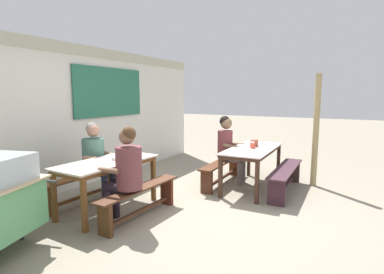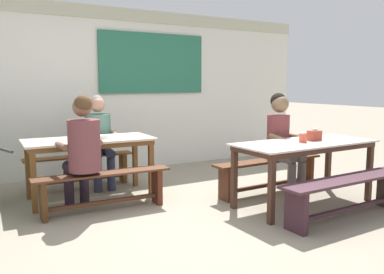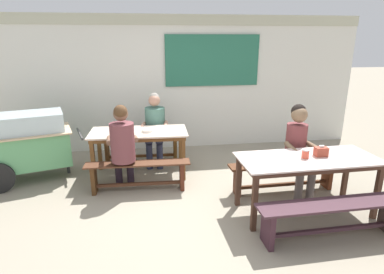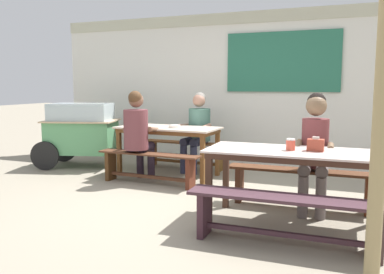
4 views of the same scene
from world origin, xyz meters
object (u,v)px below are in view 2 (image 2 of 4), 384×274
Objects in this scene: dining_table_far at (90,145)px; person_right_near_table at (282,136)px; bench_near_back at (269,170)px; bench_near_front at (347,191)px; condiment_jar at (303,137)px; person_center_facing at (99,135)px; bench_far_front at (104,186)px; soup_bowl at (102,137)px; tissue_box at (314,135)px; person_left_back_turned at (83,147)px; dining_table_near at (305,148)px; bench_far_back at (80,167)px.

person_right_near_table is (2.26, -0.99, 0.08)m from dining_table_far.
dining_table_far is 0.95× the size of bench_near_back.
bench_near_front is 14.92× the size of condiment_jar.
bench_near_front is 3.28m from person_center_facing.
bench_near_front is at bearing -55.02° from person_center_facing.
condiment_jar is at bearing -36.52° from dining_table_far.
bench_far_front is 0.74m from soup_bowl.
person_center_facing is (0.28, 0.53, 0.05)m from dining_table_far.
person_center_facing is at bearing 75.18° from bench_far_front.
person_center_facing reaches higher than bench_far_front.
tissue_box reaches higher than condiment_jar.
person_right_near_table is at bearing 96.16° from tissue_box.
condiment_jar is at bearing -169.63° from tissue_box.
dining_table_far is 0.59m from person_left_back_turned.
soup_bowl is at bearing 156.40° from bench_near_back.
person_right_near_table reaches higher than dining_table_far.
bench_far_front is 2.36m from condiment_jar.
bench_far_front is at bearing 156.64° from dining_table_near.
condiment_jar is at bearing -23.40° from person_left_back_turned.
bench_near_front is (2.16, -1.53, 0.02)m from bench_far_front.
person_left_back_turned is 2.51m from condiment_jar.
bench_near_back is at bearing -8.64° from bench_far_front.
dining_table_far is 2.76m from tissue_box.
person_center_facing is at bearing 76.47° from soup_bowl.
tissue_box is 0.93× the size of soup_bowl.
person_right_near_table is at bearing 76.34° from dining_table_near.
bench_near_front is at bearing -33.92° from person_left_back_turned.
person_left_back_turned reaches higher than person_center_facing.
person_left_back_turned is at bearing 169.70° from person_right_near_table.
bench_far_back is 1.26m from person_left_back_turned.
bench_near_back is 0.96× the size of bench_near_front.
dining_table_far is 1.20× the size of person_left_back_turned.
bench_near_front is 10.22× the size of soup_bowl.
condiment_jar is at bearing -48.98° from person_center_facing.
condiment_jar is (-0.06, 0.60, 0.51)m from bench_near_front.
bench_far_front is 0.89× the size of bench_near_front.
person_center_facing is 0.97× the size of person_right_near_table.
person_center_facing is at bearing 131.90° from dining_table_near.
dining_table_far reaches higher than bench_far_front.
dining_table_near is at bearing -22.79° from person_left_back_turned.
dining_table_far is 1.02× the size of bench_far_front.
person_center_facing reaches higher than bench_near_back.
bench_near_back is 2.38m from person_center_facing.
person_left_back_turned reaches higher than bench_near_back.
bench_near_front is at bearing -52.20° from bench_far_back.
soup_bowl reaches higher than dining_table_far.
person_center_facing is at bearing 62.07° from dining_table_far.
person_center_facing reaches higher than bench_near_front.
tissue_box is 2.60m from soup_bowl.
person_right_near_table is (0.13, 0.54, 0.07)m from dining_table_near.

